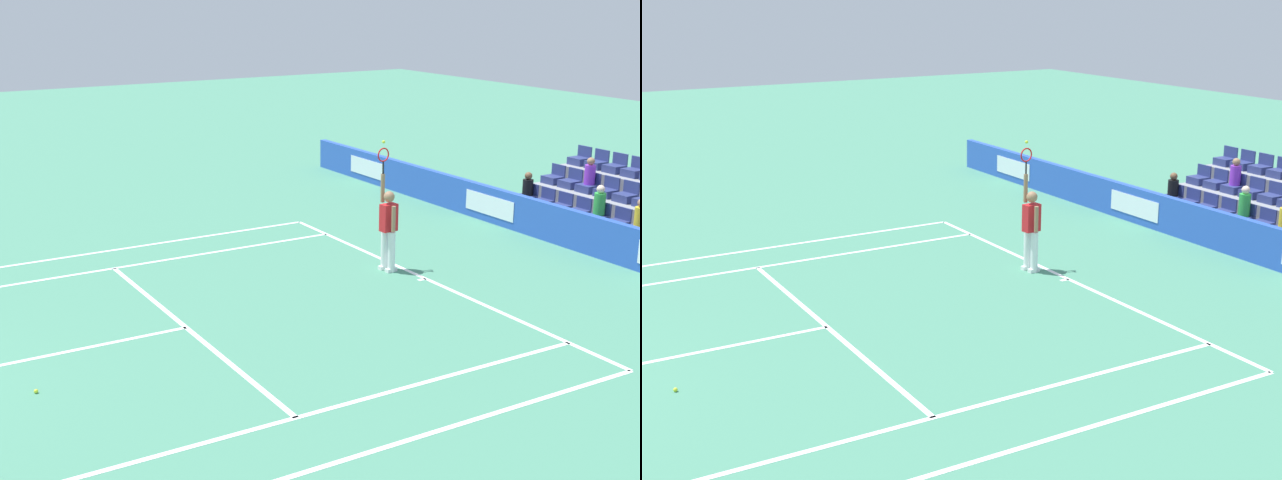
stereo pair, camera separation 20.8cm
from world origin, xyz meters
TOP-DOWN VIEW (x-y plane):
  - line_baseline at (0.00, -11.89)m, footprint 10.97×0.10m
  - line_service at (0.00, -6.40)m, footprint 8.23×0.10m
  - line_centre_service at (0.00, -3.20)m, footprint 0.10×6.40m
  - line_singles_sideline_left at (4.12, -5.95)m, footprint 0.10×11.89m
  - line_singles_sideline_right at (-4.12, -5.95)m, footprint 0.10×11.89m
  - line_doubles_sideline_left at (5.49, -5.95)m, footprint 0.10×11.89m
  - line_doubles_sideline_right at (-5.49, -5.95)m, footprint 0.10×11.89m
  - line_centre_mark at (0.00, -11.79)m, footprint 0.10×0.20m
  - sponsor_barrier at (0.00, -16.26)m, footprint 23.12×0.22m
  - tennis_player at (0.91, -11.52)m, footprint 0.53×0.38m
  - loose_tennis_ball at (-1.36, -3.36)m, footprint 0.07×0.07m

SIDE VIEW (x-z plane):
  - line_baseline at x=0.00m, z-range 0.00..0.01m
  - line_service at x=0.00m, z-range 0.00..0.01m
  - line_centre_service at x=0.00m, z-range 0.00..0.01m
  - line_singles_sideline_left at x=4.12m, z-range 0.00..0.01m
  - line_singles_sideline_right at x=-4.12m, z-range 0.00..0.01m
  - line_doubles_sideline_left at x=5.49m, z-range 0.00..0.01m
  - line_doubles_sideline_right at x=-5.49m, z-range 0.00..0.01m
  - line_centre_mark at x=0.00m, z-range 0.00..0.01m
  - loose_tennis_ball at x=-1.36m, z-range 0.00..0.07m
  - sponsor_barrier at x=0.00m, z-range 0.00..0.94m
  - tennis_player at x=0.91m, z-range -0.43..2.42m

